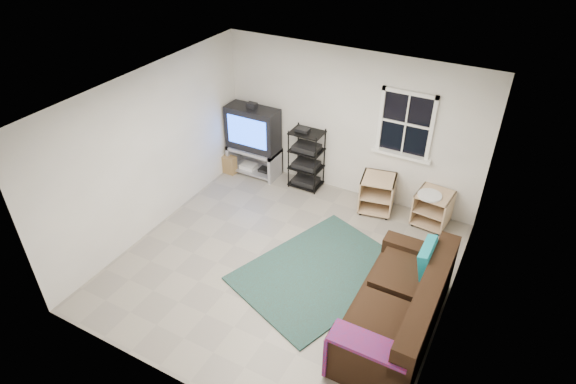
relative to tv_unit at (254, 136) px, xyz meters
The scene contains 8 objects.
room 2.81m from the tv_unit, ahead, with size 4.60×4.62×4.60m.
tv_unit is the anchor object (origin of this frame).
av_rack 1.12m from the tv_unit, ahead, with size 0.57×0.42×1.14m.
side_table_left 2.51m from the tv_unit, ahead, with size 0.64×0.64×0.65m.
side_table_right 3.43m from the tv_unit, ahead, with size 0.59×0.59×0.62m.
sofa 4.36m from the tv_unit, 34.00° to the right, with size 0.96×2.18×0.99m.
shag_rug 3.12m from the tv_unit, 40.31° to the right, with size 1.67×2.30×0.03m, color black.
paper_bag 0.78m from the tv_unit, 149.23° to the right, with size 0.25×0.16×0.36m, color olive.
Camera 1 is at (2.59, -4.68, 4.88)m, focal length 30.00 mm.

